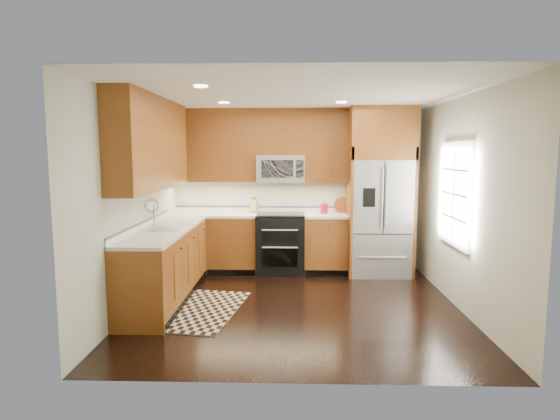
{
  "coord_description": "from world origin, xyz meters",
  "views": [
    {
      "loc": [
        -0.04,
        -5.69,
        1.92
      ],
      "look_at": [
        -0.23,
        0.6,
        1.14
      ],
      "focal_mm": 30.0,
      "sensor_mm": 36.0,
      "label": 1
    }
  ],
  "objects_px": {
    "refrigerator": "(380,192)",
    "rug": "(199,310)",
    "knife_block": "(254,206)",
    "range": "(281,243)",
    "utensil_crock": "(324,206)"
  },
  "relations": [
    {
      "from": "refrigerator",
      "to": "utensil_crock",
      "type": "xyz_separation_m",
      "value": [
        -0.86,
        0.13,
        -0.25
      ]
    },
    {
      "from": "rug",
      "to": "utensil_crock",
      "type": "bearing_deg",
      "value": 58.6
    },
    {
      "from": "knife_block",
      "to": "range",
      "type": "bearing_deg",
      "value": -26.32
    },
    {
      "from": "range",
      "to": "knife_block",
      "type": "bearing_deg",
      "value": 153.68
    },
    {
      "from": "refrigerator",
      "to": "utensil_crock",
      "type": "bearing_deg",
      "value": 171.46
    },
    {
      "from": "range",
      "to": "knife_block",
      "type": "relative_size",
      "value": 3.69
    },
    {
      "from": "refrigerator",
      "to": "utensil_crock",
      "type": "relative_size",
      "value": 7.67
    },
    {
      "from": "refrigerator",
      "to": "knife_block",
      "type": "bearing_deg",
      "value": 172.68
    },
    {
      "from": "refrigerator",
      "to": "rug",
      "type": "height_order",
      "value": "refrigerator"
    },
    {
      "from": "rug",
      "to": "knife_block",
      "type": "distance_m",
      "value": 2.38
    },
    {
      "from": "refrigerator",
      "to": "knife_block",
      "type": "xyz_separation_m",
      "value": [
        -1.99,
        0.26,
        -0.26
      ]
    },
    {
      "from": "rug",
      "to": "utensil_crock",
      "type": "xyz_separation_m",
      "value": [
        1.64,
        1.96,
        1.05
      ]
    },
    {
      "from": "rug",
      "to": "knife_block",
      "type": "relative_size",
      "value": 6.05
    },
    {
      "from": "refrigerator",
      "to": "knife_block",
      "type": "distance_m",
      "value": 2.02
    },
    {
      "from": "knife_block",
      "to": "utensil_crock",
      "type": "distance_m",
      "value": 1.14
    }
  ]
}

